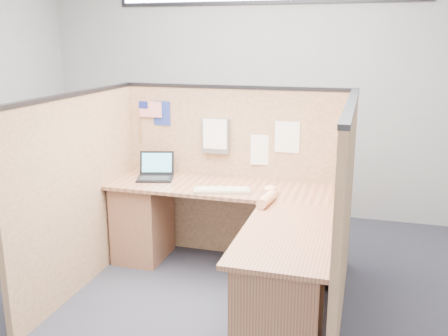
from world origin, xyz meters
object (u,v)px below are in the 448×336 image
(l_desk, at_px, (233,244))
(laptop, at_px, (158,172))
(keyboard, at_px, (222,190))
(mouse, at_px, (270,192))

(l_desk, height_order, laptop, laptop)
(l_desk, distance_m, keyboard, 0.44)
(l_desk, xyz_separation_m, mouse, (0.23, 0.24, 0.36))
(l_desk, xyz_separation_m, keyboard, (-0.15, 0.22, 0.35))
(l_desk, bearing_deg, keyboard, 124.47)
(laptop, bearing_deg, l_desk, -45.40)
(laptop, relative_size, mouse, 3.06)
(l_desk, relative_size, keyboard, 4.16)
(l_desk, height_order, mouse, mouse)
(l_desk, xyz_separation_m, laptop, (-0.81, 0.47, 0.39))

